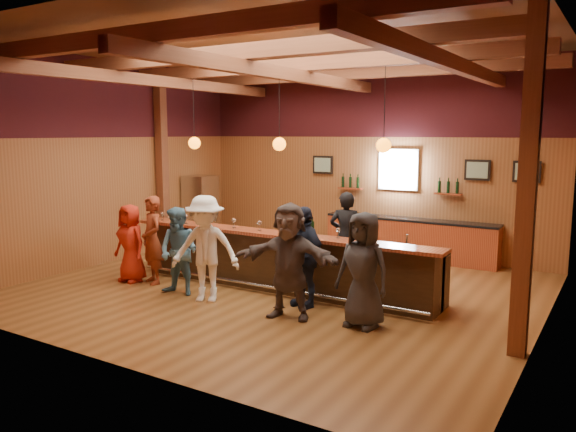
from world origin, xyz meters
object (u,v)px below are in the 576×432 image
at_px(customer_white, 205,249).
at_px(bartender, 346,236).
at_px(customer_denim, 179,251).
at_px(customer_navy, 304,257).
at_px(customer_brown, 289,261).
at_px(stainless_fridge, 200,210).
at_px(customer_orange, 131,243).
at_px(bar_counter, 285,261).
at_px(ice_bucket, 296,227).
at_px(customer_dark, 363,270).
at_px(bottle_a, 296,225).
at_px(customer_redvest, 152,240).
at_px(back_bar_cabinet, 409,239).

xyz_separation_m(customer_white, bartender, (1.47, 2.50, -0.04)).
relative_size(customer_denim, customer_navy, 0.93).
bearing_deg(customer_navy, customer_brown, -58.84).
bearing_deg(customer_denim, stainless_fridge, 120.90).
xyz_separation_m(customer_orange, customer_brown, (3.79, -0.26, 0.15)).
relative_size(bar_counter, bartender, 3.55).
distance_m(customer_white, ice_bucket, 1.65).
height_order(customer_dark, bottle_a, customer_dark).
distance_m(stainless_fridge, ice_bucket, 5.28).
relative_size(customer_white, customer_brown, 1.01).
relative_size(customer_redvest, customer_brown, 0.93).
distance_m(customer_dark, bartender, 2.66).
height_order(customer_navy, bottle_a, customer_navy).
bearing_deg(customer_navy, bartender, 116.78).
xyz_separation_m(customer_brown, bottle_a, (-0.63, 1.26, 0.33)).
distance_m(bar_counter, customer_orange, 3.06).
bearing_deg(customer_orange, bartender, 36.62).
bearing_deg(customer_denim, ice_bucket, 27.54).
bearing_deg(customer_brown, bottle_a, 105.33).
relative_size(back_bar_cabinet, bartender, 2.25).
bearing_deg(bartender, customer_brown, 78.36).
relative_size(stainless_fridge, customer_redvest, 1.06).
xyz_separation_m(customer_orange, bartender, (3.57, 2.25, 0.12)).
relative_size(back_bar_cabinet, customer_navy, 2.35).
xyz_separation_m(bar_counter, back_bar_cabinet, (1.18, 3.57, -0.05)).
relative_size(back_bar_cabinet, customer_denim, 2.51).
distance_m(customer_orange, customer_white, 2.12).
bearing_deg(customer_denim, customer_orange, 167.47).
bearing_deg(customer_brown, customer_navy, 87.04).
distance_m(back_bar_cabinet, customer_navy, 4.40).
relative_size(customer_dark, ice_bucket, 6.96).
bearing_deg(customer_navy, customer_orange, -151.17).
bearing_deg(customer_orange, customer_white, -2.37).
relative_size(customer_redvest, customer_white, 0.92).
relative_size(customer_navy, ice_bucket, 6.76).
xyz_separation_m(customer_orange, ice_bucket, (3.22, 0.92, 0.47)).
xyz_separation_m(bar_counter, customer_redvest, (-2.35, -1.06, 0.33)).
relative_size(bar_counter, customer_denim, 3.96).
xyz_separation_m(customer_denim, customer_dark, (3.51, 0.17, 0.08)).
distance_m(customer_denim, customer_brown, 2.35).
distance_m(customer_white, customer_navy, 1.72).
xyz_separation_m(back_bar_cabinet, customer_brown, (-0.21, -5.01, 0.44)).
relative_size(customer_orange, customer_dark, 0.87).
bearing_deg(bartender, customer_white, 42.92).
bearing_deg(customer_white, ice_bucket, 23.51).
height_order(customer_redvest, customer_white, customer_white).
bearing_deg(back_bar_cabinet, customer_navy, -93.97).
relative_size(customer_orange, customer_brown, 0.83).
bearing_deg(customer_brown, customer_dark, 0.05).
relative_size(customer_redvest, customer_denim, 1.07).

